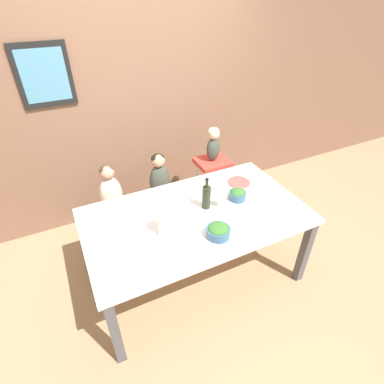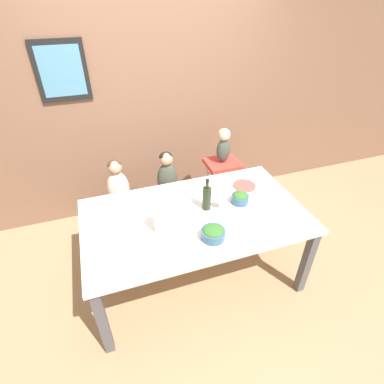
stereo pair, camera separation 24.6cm
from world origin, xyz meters
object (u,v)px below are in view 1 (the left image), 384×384
(chair_far_center, at_px, (161,202))
(wine_bottle, at_px, (206,197))
(person_baby_right, at_px, (213,143))
(paper_towel_roll, at_px, (165,222))
(wine_glass_near, at_px, (222,196))
(salad_bowl_small, at_px, (238,194))
(dinner_plate_front_right, at_px, (262,217))
(chair_far_left, at_px, (115,215))
(dinner_plate_front_left, at_px, (136,256))
(person_child_center, at_px, (159,176))
(dinner_plate_back_left, at_px, (135,210))
(salad_bowl_large, at_px, (218,231))
(dinner_plate_back_right, at_px, (239,182))
(person_child_left, at_px, (110,189))
(chair_right_highchair, at_px, (212,173))

(chair_far_center, relative_size, wine_bottle, 1.52)
(person_baby_right, relative_size, paper_towel_roll, 1.71)
(wine_glass_near, bearing_deg, salad_bowl_small, 12.08)
(dinner_plate_front_right, bearing_deg, wine_bottle, 137.35)
(chair_far_left, height_order, dinner_plate_front_right, dinner_plate_front_right)
(dinner_plate_front_left, bearing_deg, person_child_center, 61.39)
(paper_towel_roll, xyz_separation_m, dinner_plate_back_left, (-0.13, 0.37, -0.10))
(salad_bowl_large, distance_m, dinner_plate_back_right, 0.78)
(chair_far_left, height_order, dinner_plate_front_left, dinner_plate_front_left)
(person_child_left, height_order, paper_towel_roll, paper_towel_roll)
(person_child_left, xyz_separation_m, wine_glass_near, (0.79, -0.78, 0.17))
(salad_bowl_large, distance_m, salad_bowl_small, 0.52)
(salad_bowl_large, bearing_deg, wine_bottle, 76.72)
(chair_right_highchair, relative_size, dinner_plate_front_right, 3.43)
(person_baby_right, bearing_deg, person_child_center, -179.96)
(wine_bottle, distance_m, dinner_plate_front_left, 0.78)
(person_child_center, relative_size, dinner_plate_front_left, 2.37)
(person_child_left, relative_size, wine_glass_near, 3.19)
(person_baby_right, height_order, salad_bowl_large, person_baby_right)
(person_baby_right, distance_m, paper_towel_roll, 1.26)
(wine_glass_near, bearing_deg, dinner_plate_back_right, 36.62)
(salad_bowl_large, bearing_deg, dinner_plate_front_left, 174.04)
(paper_towel_roll, bearing_deg, wine_glass_near, 9.34)
(chair_far_left, height_order, paper_towel_roll, paper_towel_roll)
(person_child_center, distance_m, dinner_plate_back_right, 0.82)
(wine_bottle, bearing_deg, chair_far_center, 102.43)
(salad_bowl_small, relative_size, dinner_plate_back_left, 0.71)
(chair_far_left, height_order, wine_bottle, wine_bottle)
(paper_towel_roll, bearing_deg, salad_bowl_large, -30.58)
(person_baby_right, distance_m, dinner_plate_front_left, 1.57)
(chair_far_center, distance_m, paper_towel_roll, 1.04)
(person_baby_right, height_order, paper_towel_roll, person_baby_right)
(chair_far_center, height_order, dinner_plate_front_left, dinner_plate_front_left)
(chair_right_highchair, distance_m, dinner_plate_back_right, 0.56)
(salad_bowl_large, xyz_separation_m, dinner_plate_back_right, (0.55, 0.55, -0.04))
(chair_far_left, distance_m, dinner_plate_front_right, 1.51)
(person_child_left, height_order, person_baby_right, person_baby_right)
(person_child_left, bearing_deg, dinner_plate_back_left, -77.94)
(dinner_plate_back_right, bearing_deg, person_child_center, 139.85)
(chair_right_highchair, distance_m, wine_bottle, 0.91)
(dinner_plate_front_left, bearing_deg, chair_far_left, 87.65)
(paper_towel_roll, bearing_deg, person_child_center, 72.64)
(paper_towel_roll, bearing_deg, chair_far_center, 72.62)
(wine_glass_near, bearing_deg, person_child_center, 109.85)
(paper_towel_roll, bearing_deg, person_child_left, 105.27)
(chair_far_center, bearing_deg, dinner_plate_back_left, -128.93)
(person_baby_right, relative_size, salad_bowl_large, 2.04)
(salad_bowl_large, relative_size, dinner_plate_back_left, 0.86)
(chair_far_center, relative_size, paper_towel_roll, 2.01)
(salad_bowl_large, bearing_deg, chair_right_highchair, 62.83)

